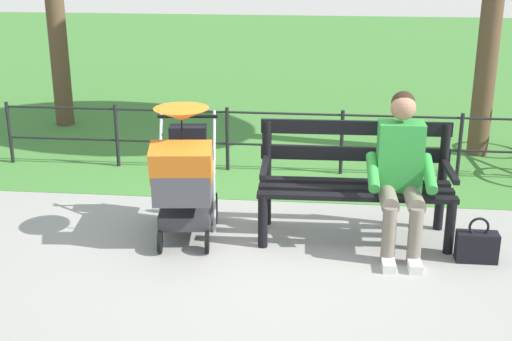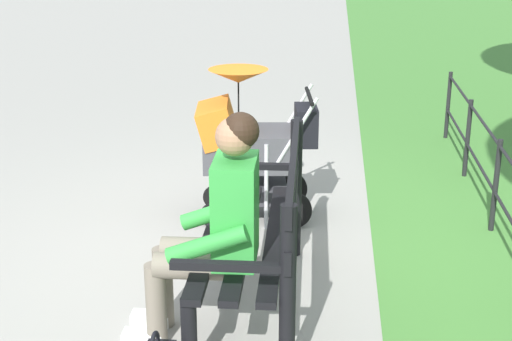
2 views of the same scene
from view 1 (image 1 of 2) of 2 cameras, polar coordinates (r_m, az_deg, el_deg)
name	(u,v)px [view 1 (image 1 of 2)]	position (r m, az deg, el deg)	size (l,w,h in m)	color
ground_plane	(271,236)	(5.92, 1.21, -5.41)	(60.00, 60.00, 0.00)	#9E9B93
grass_lawn	(307,59)	(14.39, 4.21, 9.17)	(40.00, 16.00, 0.01)	#478438
park_bench	(355,176)	(5.82, 8.18, -0.46)	(1.61, 0.64, 0.96)	black
person_on_bench	(401,169)	(5.59, 11.88, 0.13)	(0.54, 0.74, 1.28)	slate
stroller	(184,172)	(5.68, -5.94, -0.13)	(0.59, 0.93, 1.15)	black
handbag	(477,246)	(5.70, 17.78, -5.96)	(0.32, 0.14, 0.37)	black
park_fence	(284,135)	(7.35, 2.34, 2.94)	(6.15, 0.04, 0.70)	black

